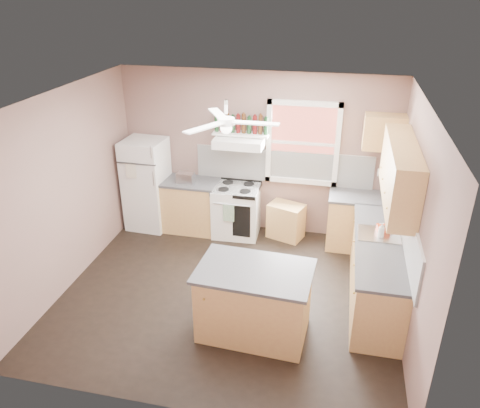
% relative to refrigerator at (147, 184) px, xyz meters
% --- Properties ---
extents(floor, '(4.50, 4.50, 0.00)m').
position_rel_refrigerator_xyz_m(floor, '(1.83, -1.66, -0.78)').
color(floor, black).
rests_on(floor, ground).
extents(ceiling, '(4.50, 4.50, 0.00)m').
position_rel_refrigerator_xyz_m(ceiling, '(1.83, -1.66, 1.92)').
color(ceiling, white).
rests_on(ceiling, ground).
extents(wall_back, '(4.50, 0.05, 2.70)m').
position_rel_refrigerator_xyz_m(wall_back, '(1.83, 0.36, 0.57)').
color(wall_back, '#795C53').
rests_on(wall_back, ground).
extents(wall_right, '(0.05, 4.00, 2.70)m').
position_rel_refrigerator_xyz_m(wall_right, '(4.10, -1.66, 0.57)').
color(wall_right, '#795C53').
rests_on(wall_right, ground).
extents(wall_left, '(0.05, 4.00, 2.70)m').
position_rel_refrigerator_xyz_m(wall_left, '(-0.45, -1.66, 0.57)').
color(wall_left, '#795C53').
rests_on(wall_left, ground).
extents(backsplash_back, '(2.90, 0.03, 0.55)m').
position_rel_refrigerator_xyz_m(backsplash_back, '(2.28, 0.33, 0.39)').
color(backsplash_back, white).
rests_on(backsplash_back, wall_back).
extents(backsplash_right, '(0.03, 2.60, 0.55)m').
position_rel_refrigerator_xyz_m(backsplash_right, '(4.06, -1.36, 0.39)').
color(backsplash_right, white).
rests_on(backsplash_right, wall_right).
extents(window_view, '(1.00, 0.02, 1.20)m').
position_rel_refrigerator_xyz_m(window_view, '(2.58, 0.32, 0.82)').
color(window_view, maroon).
rests_on(window_view, wall_back).
extents(window_frame, '(1.16, 0.07, 1.36)m').
position_rel_refrigerator_xyz_m(window_frame, '(2.58, 0.30, 0.82)').
color(window_frame, white).
rests_on(window_frame, wall_back).
extents(refrigerator, '(0.70, 0.68, 1.57)m').
position_rel_refrigerator_xyz_m(refrigerator, '(0.00, 0.00, 0.00)').
color(refrigerator, white).
rests_on(refrigerator, floor).
extents(base_cabinet_left, '(0.90, 0.60, 0.86)m').
position_rel_refrigerator_xyz_m(base_cabinet_left, '(0.77, 0.04, -0.35)').
color(base_cabinet_left, tan).
rests_on(base_cabinet_left, floor).
extents(counter_left, '(0.92, 0.62, 0.04)m').
position_rel_refrigerator_xyz_m(counter_left, '(0.77, 0.04, 0.10)').
color(counter_left, '#3D3E40').
rests_on(counter_left, base_cabinet_left).
extents(toaster, '(0.29, 0.18, 0.18)m').
position_rel_refrigerator_xyz_m(toaster, '(0.73, -0.07, 0.21)').
color(toaster, silver).
rests_on(toaster, counter_left).
extents(stove, '(0.78, 0.67, 0.86)m').
position_rel_refrigerator_xyz_m(stove, '(1.56, 0.04, -0.35)').
color(stove, white).
rests_on(stove, floor).
extents(range_hood, '(0.78, 0.50, 0.14)m').
position_rel_refrigerator_xyz_m(range_hood, '(1.60, 0.09, 0.84)').
color(range_hood, white).
rests_on(range_hood, wall_back).
extents(bottle_shelf, '(0.90, 0.26, 0.03)m').
position_rel_refrigerator_xyz_m(bottle_shelf, '(1.60, 0.21, 0.94)').
color(bottle_shelf, white).
rests_on(bottle_shelf, range_hood).
extents(cart, '(0.65, 0.53, 0.56)m').
position_rel_refrigerator_xyz_m(cart, '(2.40, 0.09, -0.50)').
color(cart, tan).
rests_on(cart, floor).
extents(base_cabinet_corner, '(1.00, 0.60, 0.86)m').
position_rel_refrigerator_xyz_m(base_cabinet_corner, '(3.58, 0.04, -0.35)').
color(base_cabinet_corner, tan).
rests_on(base_cabinet_corner, floor).
extents(base_cabinet_right, '(0.60, 2.20, 0.86)m').
position_rel_refrigerator_xyz_m(base_cabinet_right, '(3.78, -1.36, -0.35)').
color(base_cabinet_right, tan).
rests_on(base_cabinet_right, floor).
extents(counter_corner, '(1.02, 0.62, 0.04)m').
position_rel_refrigerator_xyz_m(counter_corner, '(3.58, 0.04, 0.10)').
color(counter_corner, '#3D3E40').
rests_on(counter_corner, base_cabinet_corner).
extents(counter_right, '(0.62, 2.22, 0.04)m').
position_rel_refrigerator_xyz_m(counter_right, '(3.77, -1.36, 0.10)').
color(counter_right, '#3D3E40').
rests_on(counter_right, base_cabinet_right).
extents(sink, '(0.55, 0.45, 0.03)m').
position_rel_refrigerator_xyz_m(sink, '(3.77, -1.16, 0.11)').
color(sink, silver).
rests_on(sink, counter_right).
extents(faucet, '(0.03, 0.03, 0.14)m').
position_rel_refrigerator_xyz_m(faucet, '(3.93, -1.16, 0.19)').
color(faucet, silver).
rests_on(faucet, sink).
extents(upper_cabinet_right, '(0.33, 1.80, 0.76)m').
position_rel_refrigerator_xyz_m(upper_cabinet_right, '(3.91, -1.16, 1.00)').
color(upper_cabinet_right, tan).
rests_on(upper_cabinet_right, wall_right).
extents(upper_cabinet_corner, '(0.60, 0.33, 0.52)m').
position_rel_refrigerator_xyz_m(upper_cabinet_corner, '(3.78, 0.17, 1.12)').
color(upper_cabinet_corner, tan).
rests_on(upper_cabinet_corner, wall_back).
extents(paper_towel, '(0.26, 0.12, 0.12)m').
position_rel_refrigerator_xyz_m(paper_towel, '(3.90, 0.20, 0.47)').
color(paper_towel, white).
rests_on(paper_towel, wall_back).
extents(island, '(1.31, 0.87, 0.86)m').
position_rel_refrigerator_xyz_m(island, '(2.32, -2.34, -0.35)').
color(island, tan).
rests_on(island, floor).
extents(island_top, '(1.39, 0.95, 0.04)m').
position_rel_refrigerator_xyz_m(island_top, '(2.32, -2.34, 0.10)').
color(island_top, '#3D3E40').
rests_on(island_top, island).
extents(ceiling_fan_hub, '(0.20, 0.20, 0.08)m').
position_rel_refrigerator_xyz_m(ceiling_fan_hub, '(1.83, -1.66, 1.67)').
color(ceiling_fan_hub, white).
rests_on(ceiling_fan_hub, ceiling).
extents(soap_bottle, '(0.10, 0.10, 0.21)m').
position_rel_refrigerator_xyz_m(soap_bottle, '(3.78, -1.25, 0.22)').
color(soap_bottle, silver).
rests_on(soap_bottle, counter_right).
extents(red_caddy, '(0.20, 0.15, 0.10)m').
position_rel_refrigerator_xyz_m(red_caddy, '(3.83, -1.08, 0.17)').
color(red_caddy, red).
rests_on(red_caddy, counter_right).
extents(wine_bottles, '(0.86, 0.06, 0.31)m').
position_rel_refrigerator_xyz_m(wine_bottles, '(1.60, 0.21, 1.10)').
color(wine_bottles, '#143819').
rests_on(wine_bottles, bottle_shelf).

